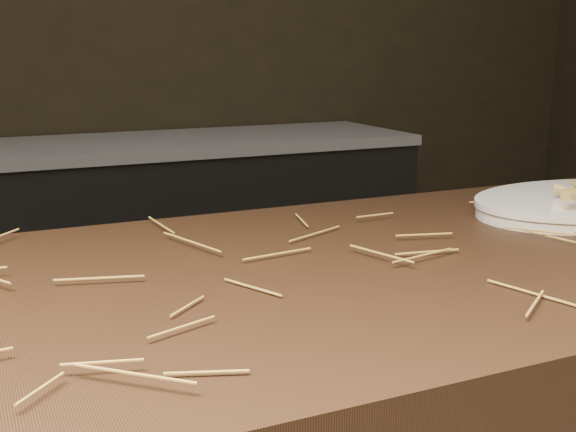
% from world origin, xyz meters
% --- Properties ---
extents(back_counter, '(1.82, 0.62, 0.84)m').
position_xyz_m(back_counter, '(0.30, 2.18, 0.42)').
color(back_counter, black).
rests_on(back_counter, ground).
extents(straw_bedding, '(1.40, 0.60, 0.02)m').
position_xyz_m(straw_bedding, '(0.00, 0.30, 0.91)').
color(straw_bedding, '#A26D2F').
rests_on(straw_bedding, main_counter).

